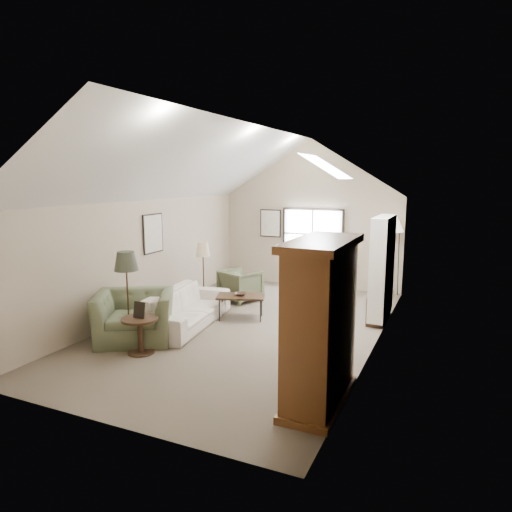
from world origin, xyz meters
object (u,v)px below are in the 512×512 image
at_px(side_table, 140,336).
at_px(armoire, 321,323).
at_px(side_chair, 330,273).
at_px(sofa, 186,308).
at_px(coffee_table, 241,307).
at_px(armchair_near, 135,316).
at_px(armchair_far, 241,285).

bearing_deg(side_table, armoire, -7.43).
bearing_deg(side_chair, sofa, -93.31).
bearing_deg(coffee_table, side_chair, 71.61).
relative_size(sofa, side_table, 3.99).
distance_m(sofa, side_table, 1.60).
relative_size(armchair_near, side_chair, 1.49).
bearing_deg(armchair_far, armchair_near, 100.62).
xyz_separation_m(armchair_near, armchair_far, (0.59, 3.26, -0.06)).
height_order(armchair_far, side_chair, side_chair).
height_order(armchair_near, armchair_far, armchair_near).
bearing_deg(sofa, side_table, 176.45).
xyz_separation_m(armchair_near, side_chair, (2.31, 5.17, 0.01)).
bearing_deg(coffee_table, armchair_far, 116.26).
relative_size(armchair_far, side_chair, 0.92).
bearing_deg(side_chair, coffee_table, -86.74).
bearing_deg(armchair_near, sofa, 38.74).
relative_size(coffee_table, side_chair, 1.08).
xyz_separation_m(armoire, armchair_far, (-3.21, 4.18, -0.71)).
bearing_deg(sofa, coffee_table, -51.45).
relative_size(armchair_far, side_table, 1.35).
distance_m(sofa, armchair_far, 2.16).
bearing_deg(coffee_table, armoire, -48.21).
bearing_deg(armoire, sofa, 149.07).
distance_m(armoire, armchair_near, 3.97).
bearing_deg(side_chair, armchair_near, -92.40).
relative_size(armchair_near, side_table, 2.20).
xyz_separation_m(sofa, side_table, (0.10, -1.60, -0.05)).
bearing_deg(side_table, armchair_near, 135.97).
bearing_deg(sofa, side_chair, -32.09).
relative_size(armchair_near, coffee_table, 1.38).
bearing_deg(side_chair, armoire, -54.61).
distance_m(armchair_far, side_table, 3.75).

